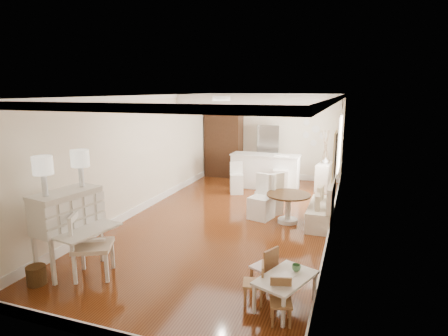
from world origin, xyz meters
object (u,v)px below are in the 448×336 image
Objects in this scene: slip_chair_near at (261,197)px; bar_stool_left at (237,178)px; kids_chair_a at (253,283)px; slip_chair_far at (269,193)px; wicker_basket at (36,275)px; bar_stool_right at (281,174)px; breakfast_counter at (265,171)px; secretary_bureau at (68,231)px; kids_chair_b at (264,266)px; gustavian_armchair at (93,245)px; dining_table at (288,208)px; pantry_cabinet at (224,143)px; fridge at (279,153)px; kids_chair_c at (281,302)px; sideboard at (324,177)px; kids_table at (285,292)px.

slip_chair_near is 2.18m from bar_stool_left.
slip_chair_far is at bearing 176.44° from kids_chair_a.
bar_stool_right is at bearing 68.99° from wicker_basket.
secretary_bureau is at bearing -106.08° from breakfast_counter.
kids_chair_b is 3.10m from slip_chair_near.
slip_chair_near is at bearing -98.04° from bar_stool_right.
wicker_basket is 0.28× the size of slip_chair_near.
gustavian_armchair is at bearing 37.37° from wicker_basket.
dining_table is at bearing 51.73° from wicker_basket.
secretary_bureau is 3.13m from kids_chair_a.
kids_chair_a is at bearing -92.33° from bar_stool_left.
breakfast_counter is at bearing 115.73° from slip_chair_near.
secretary_bureau is 4.57m from dining_table.
pantry_cabinet reaches higher than bar_stool_right.
breakfast_counter is at bearing 73.97° from wicker_basket.
fridge reaches higher than secretary_bureau.
wicker_basket is at bearing -107.66° from slip_chair_near.
slip_chair_far is (-0.66, 3.86, 0.22)m from kids_chair_a.
secretary_bureau reaches higher than slip_chair_far.
kids_chair_c is 0.28× the size of breakfast_counter.
secretary_bureau is 1.32× the size of slip_chair_near.
wicker_basket is 0.50× the size of kids_chair_c.
slip_chair_far is at bearing 138.33° from dining_table.
slip_chair_near reaches higher than kids_chair_a.
fridge reaches higher than dining_table.
kids_chair_b is at bearing -90.20° from bar_stool_right.
pantry_cabinet reaches higher than sideboard.
kids_table is 6.49m from sideboard.
slip_chair_far is 2.01m from bar_stool_right.
bar_stool_left is (-1.92, 5.29, 0.15)m from kids_chair_a.
slip_chair_near is at bearing -52.66° from gustavian_armchair.
dining_table is 2.59m from bar_stool_right.
slip_chair_near is at bearing 58.26° from wicker_basket.
slip_chair_near is at bearing 66.28° from secretary_bureau.
bar_stool_left is at bearing -32.31° from gustavian_armchair.
breakfast_counter is (-1.34, 5.74, 0.18)m from kids_chair_b.
secretary_bureau reaches higher than wicker_basket.
kids_table is at bearing -74.13° from breakfast_counter.
breakfast_counter is at bearing 33.38° from bar_stool_left.
slip_chair_near is 0.50× the size of breakfast_counter.
kids_table is 0.50× the size of fridge.
secretary_bureau is 1.62× the size of sideboard.
bar_stool_left is (-1.27, 1.43, -0.06)m from slip_chair_far.
gustavian_armchair is 4.42m from slip_chair_far.
kids_chair_b is 0.33× the size of breakfast_counter.
gustavian_armchair is 1.79× the size of kids_chair_a.
dining_table is (-0.11, 3.38, 0.03)m from kids_chair_a.
kids_chair_c is (0.01, -0.37, 0.06)m from kids_table.
kids_chair_b is 0.90m from kids_chair_c.
wicker_basket is at bearing -128.27° from dining_table.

